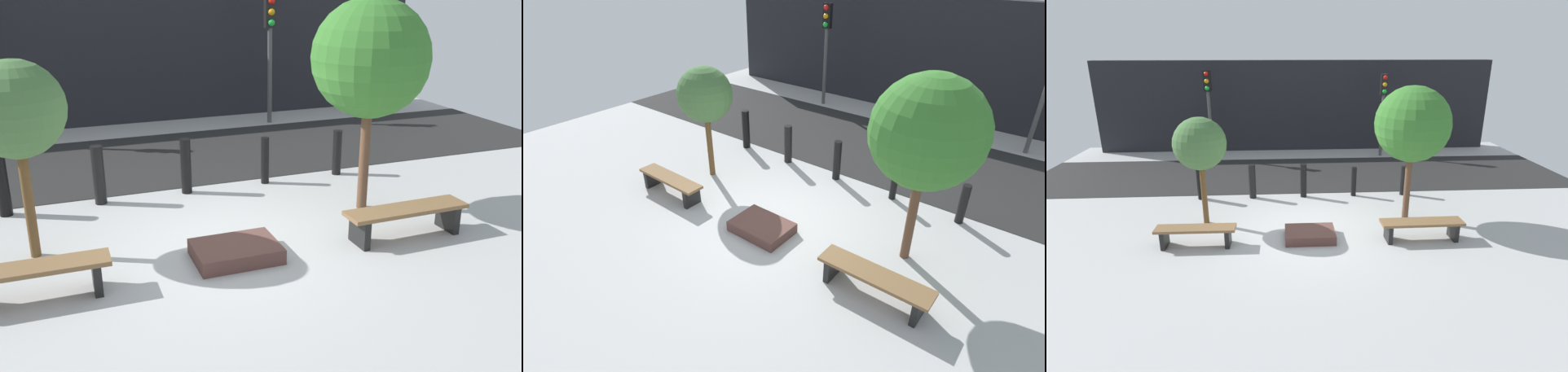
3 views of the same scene
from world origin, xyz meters
The scene contains 15 objects.
ground_plane centered at (0.00, 0.00, 0.00)m, with size 18.00×18.00×0.00m, color #AFAFAF.
road_strip centered at (0.00, 4.62, 0.01)m, with size 18.00×3.96×0.01m, color #252525.
building_facade centered at (0.00, 8.32, 1.84)m, with size 16.20×0.50×3.68m, color black.
bench_left centered at (-2.55, -0.59, 0.33)m, with size 1.77×0.43×0.46m.
bench_right centered at (2.55, -0.59, 0.34)m, with size 1.89×0.47×0.47m.
planter_bed centered at (0.00, -0.39, 0.11)m, with size 1.15×0.82×0.21m, color brown.
tree_behind_left_bench centered at (-2.55, 0.67, 2.03)m, with size 1.27×1.27×2.68m.
tree_behind_right_bench centered at (2.55, 0.67, 2.45)m, with size 1.84×1.84×3.38m.
bollard_far_left centered at (-2.98, 2.39, 0.54)m, with size 0.21×0.21×1.08m, color black.
bollard_left centered at (-1.49, 2.39, 0.51)m, with size 0.20×0.20×1.01m, color black.
bollard_center centered at (0.00, 2.39, 0.50)m, with size 0.19×0.19×0.99m, color black.
bollard_right centered at (1.49, 2.39, 0.44)m, with size 0.15×0.15×0.88m, color black.
bollard_far_right centered at (2.98, 2.39, 0.44)m, with size 0.17×0.17×0.87m, color black.
traffic_light_west centered at (-3.36, 6.88, 2.35)m, with size 0.28×0.27×3.38m.
traffic_light_mid_west centered at (3.36, 6.88, 2.24)m, with size 0.28×0.27×3.22m.
Camera 3 is at (-0.59, -8.89, 4.27)m, focal length 28.00 mm.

